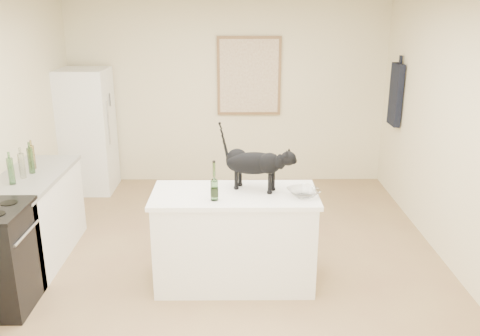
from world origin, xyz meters
The scene contains 17 objects.
floor centered at (0.00, 0.00, 0.00)m, with size 5.50×5.50×0.00m, color #997E51.
wall_back centered at (0.00, 2.75, 1.30)m, with size 4.50×4.50×0.00m, color beige.
wall_front centered at (0.00, -2.75, 1.30)m, with size 4.50×4.50×0.00m, color beige.
wall_right centered at (2.25, 0.00, 1.30)m, with size 5.50×5.50×0.00m, color beige.
island_base centered at (0.10, -0.20, 0.43)m, with size 1.44×0.67×0.86m, color white.
island_top centered at (0.10, -0.20, 0.88)m, with size 1.50×0.70×0.04m, color white.
left_cabinets centered at (-1.95, 0.30, 0.43)m, with size 0.60×1.40×0.86m, color white.
left_countertop centered at (-1.95, 0.30, 0.88)m, with size 0.62×1.44×0.04m, color gray.
fridge centered at (-1.95, 2.35, 0.85)m, with size 0.68×0.68×1.70m, color white.
artwork_frame centered at (0.30, 2.72, 1.55)m, with size 0.90×0.03×1.10m, color brown.
artwork_canvas centered at (0.30, 2.70, 1.55)m, with size 0.82×0.00×1.02m, color beige.
hanging_garment centered at (2.19, 2.05, 1.40)m, with size 0.08×0.34×0.80m, color black.
black_cat centered at (0.27, -0.11, 1.13)m, with size 0.65×0.19×0.45m, color black, non-canonical shape.
wine_bottle centered at (-0.07, -0.38, 1.06)m, with size 0.07×0.07×0.31m, color #2C6127.
glass_bowl centered at (0.71, -0.29, 0.93)m, with size 0.27×0.27×0.07m, color silver.
fridge_paper centered at (-1.60, 2.42, 1.28)m, with size 0.01×0.14×0.18m, color beige.
counter_bottle_cluster centered at (-1.97, 0.29, 1.03)m, with size 0.12×0.53×0.26m.
Camera 1 is at (0.12, -4.49, 2.53)m, focal length 38.08 mm.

